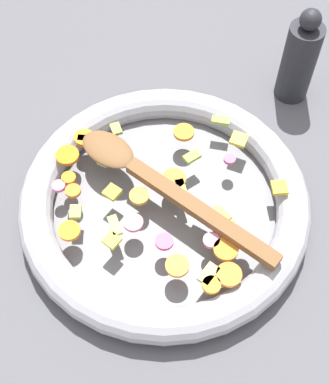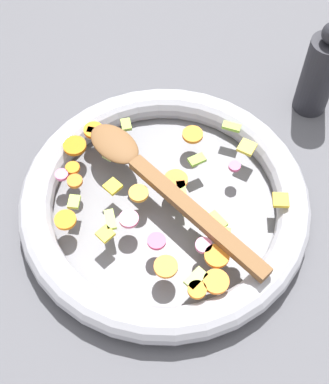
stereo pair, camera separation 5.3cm
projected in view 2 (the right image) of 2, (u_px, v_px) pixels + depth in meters
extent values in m
plane|color=#4C4C51|center=(165.00, 209.00, 0.82)|extent=(4.00, 4.00, 0.00)
cylinder|color=slate|center=(165.00, 207.00, 0.81)|extent=(0.38, 0.38, 0.01)
torus|color=#9E9EA5|center=(165.00, 201.00, 0.80)|extent=(0.43, 0.43, 0.05)
cylinder|color=orange|center=(65.00, 220.00, 0.75)|extent=(0.04, 0.04, 0.01)
cylinder|color=orange|center=(217.00, 256.00, 0.72)|extent=(0.04, 0.04, 0.01)
cylinder|color=orange|center=(73.00, 168.00, 0.80)|extent=(0.03, 0.03, 0.01)
cylinder|color=orange|center=(166.00, 267.00, 0.71)|extent=(0.04, 0.04, 0.01)
cylinder|color=orange|center=(75.00, 181.00, 0.78)|extent=(0.03, 0.03, 0.01)
cylinder|color=orange|center=(197.00, 290.00, 0.69)|extent=(0.04, 0.04, 0.01)
cylinder|color=orange|center=(139.00, 193.00, 0.77)|extent=(0.03, 0.03, 0.01)
cylinder|color=orange|center=(177.00, 181.00, 0.78)|extent=(0.05, 0.05, 0.01)
cylinder|color=orange|center=(94.00, 130.00, 0.83)|extent=(0.04, 0.04, 0.01)
cylinder|color=orange|center=(216.00, 282.00, 0.70)|extent=(0.04, 0.04, 0.01)
cylinder|color=orange|center=(193.00, 135.00, 0.83)|extent=(0.03, 0.03, 0.01)
cylinder|color=orange|center=(237.00, 250.00, 0.72)|extent=(0.03, 0.03, 0.01)
cylinder|color=orange|center=(75.00, 146.00, 0.82)|extent=(0.04, 0.04, 0.01)
cube|color=#8BBF40|center=(197.00, 160.00, 0.80)|extent=(0.03, 0.02, 0.01)
cube|color=#AECA4D|center=(74.00, 202.00, 0.76)|extent=(0.03, 0.03, 0.01)
cube|color=#AFCA4A|center=(97.00, 132.00, 0.83)|extent=(0.03, 0.03, 0.01)
cube|color=#AEC662|center=(112.00, 152.00, 0.81)|extent=(0.03, 0.02, 0.01)
cube|color=#B1C760|center=(196.00, 278.00, 0.70)|extent=(0.03, 0.02, 0.01)
cube|color=#95CD42|center=(231.00, 126.00, 0.84)|extent=(0.02, 0.03, 0.01)
cube|color=#B3D45B|center=(110.00, 220.00, 0.75)|extent=(0.03, 0.03, 0.01)
cube|color=#A9D74A|center=(182.00, 191.00, 0.77)|extent=(0.03, 0.03, 0.01)
cube|color=#98BE43|center=(217.00, 221.00, 0.75)|extent=(0.02, 0.03, 0.01)
cube|color=#91B644|center=(126.00, 125.00, 0.84)|extent=(0.03, 0.03, 0.01)
cylinder|color=pink|center=(204.00, 245.00, 0.73)|extent=(0.03, 0.03, 0.01)
cylinder|color=#C8315A|center=(109.00, 135.00, 0.83)|extent=(0.02, 0.02, 0.01)
cylinder|color=#D25082|center=(235.00, 166.00, 0.80)|extent=(0.03, 0.03, 0.01)
cylinder|color=pink|center=(62.00, 175.00, 0.79)|extent=(0.03, 0.03, 0.01)
cylinder|color=#DC4476|center=(157.00, 241.00, 0.73)|extent=(0.04, 0.04, 0.01)
cylinder|color=pink|center=(129.00, 219.00, 0.75)|extent=(0.04, 0.04, 0.01)
cube|color=yellow|center=(222.00, 235.00, 0.74)|extent=(0.03, 0.03, 0.01)
cube|color=yellow|center=(105.00, 234.00, 0.74)|extent=(0.02, 0.02, 0.01)
cube|color=yellow|center=(193.00, 215.00, 0.75)|extent=(0.03, 0.03, 0.01)
cube|color=yellow|center=(247.00, 147.00, 0.82)|extent=(0.03, 0.03, 0.01)
cube|color=yellow|center=(113.00, 186.00, 0.78)|extent=(0.02, 0.02, 0.01)
cube|color=gold|center=(281.00, 200.00, 0.77)|extent=(0.03, 0.03, 0.01)
cube|color=brown|center=(197.00, 215.00, 0.74)|extent=(0.04, 0.26, 0.01)
ellipsoid|color=brown|center=(114.00, 144.00, 0.81)|extent=(0.06, 0.09, 0.01)
cylinder|color=#232328|center=(318.00, 76.00, 0.87)|extent=(0.06, 0.06, 0.14)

